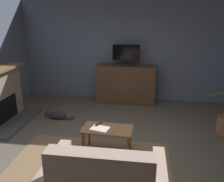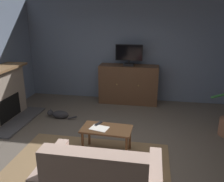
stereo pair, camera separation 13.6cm
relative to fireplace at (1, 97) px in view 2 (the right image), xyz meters
name	(u,v)px [view 2 (the right image)]	position (x,y,z in m)	size (l,w,h in m)	color
ground_plane	(109,157)	(2.66, -1.03, -0.60)	(6.47, 6.69, 0.04)	#665B51
wall_back	(130,51)	(2.66, 2.06, 0.79)	(6.47, 0.10, 2.75)	slate
rug_central	(87,169)	(2.38, -1.45, -0.57)	(2.58, 1.92, 0.01)	#8E704C
fireplace	(1,97)	(0.00, 0.00, 0.00)	(0.87, 1.61, 1.22)	#4C4C51
tv_cabinet	(129,85)	(2.68, 1.71, -0.08)	(1.58, 0.53, 1.05)	#402A1C
television	(129,55)	(2.68, 1.66, 0.76)	(0.71, 0.20, 0.56)	black
coffee_table	(107,132)	(2.59, -0.91, -0.18)	(0.88, 0.50, 0.47)	#422B19
tv_remote	(99,123)	(2.42, -0.77, -0.10)	(0.17, 0.05, 0.02)	black
folded_newspaper	(99,128)	(2.47, -0.93, -0.11)	(0.30, 0.22, 0.01)	silver
cat	(59,114)	(1.20, 0.34, -0.48)	(0.73, 0.19, 0.21)	#2D2D33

